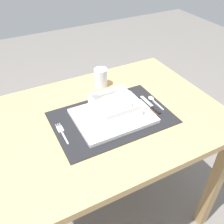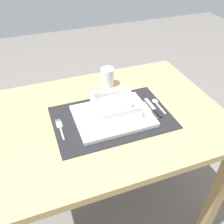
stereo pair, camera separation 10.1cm
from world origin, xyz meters
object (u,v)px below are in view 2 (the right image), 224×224
object	(u,v)px
spoon	(156,103)
butter_knife	(154,109)
porridge_bowl	(115,107)
drinking_glass	(108,78)
bread_knife	(151,112)
dining_table	(106,134)
fork	(60,128)

from	to	relation	value
spoon	butter_knife	size ratio (longest dim) A/B	0.78
porridge_bowl	spoon	xyz separation A→B (m)	(0.19, 0.00, -0.03)
porridge_bowl	butter_knife	distance (m)	0.17
drinking_glass	bread_knife	bearing A→B (deg)	-70.56
dining_table	spoon	bearing A→B (deg)	-0.95
spoon	butter_knife	world-z (taller)	spoon
bread_knife	dining_table	bearing A→B (deg)	168.49
fork	bread_knife	xyz separation A→B (m)	(0.38, -0.03, 0.00)
porridge_bowl	fork	distance (m)	0.24
butter_knife	bread_knife	world-z (taller)	same
spoon	fork	bearing A→B (deg)	178.27
porridge_bowl	butter_knife	world-z (taller)	porridge_bowl
fork	butter_knife	xyz separation A→B (m)	(0.40, -0.02, 0.00)
dining_table	porridge_bowl	bearing A→B (deg)	-11.51
fork	butter_knife	world-z (taller)	butter_knife
porridge_bowl	spoon	size ratio (longest dim) A/B	1.53
spoon	butter_knife	distance (m)	0.05
porridge_bowl	butter_knife	bearing A→B (deg)	-10.77
porridge_bowl	drinking_glass	world-z (taller)	drinking_glass
fork	drinking_glass	size ratio (longest dim) A/B	1.41
porridge_bowl	fork	world-z (taller)	porridge_bowl
fork	bread_knife	size ratio (longest dim) A/B	0.97
drinking_glass	dining_table	bearing A→B (deg)	-111.37
fork	spoon	xyz separation A→B (m)	(0.43, 0.01, 0.00)
porridge_bowl	fork	xyz separation A→B (m)	(-0.23, -0.01, -0.03)
butter_knife	bread_knife	xyz separation A→B (m)	(-0.02, -0.01, -0.00)
porridge_bowl	drinking_glass	size ratio (longest dim) A/B	1.86
porridge_bowl	fork	size ratio (longest dim) A/B	1.32
dining_table	porridge_bowl	distance (m)	0.15
dining_table	butter_knife	bearing A→B (deg)	-10.91
fork	bread_knife	world-z (taller)	bread_knife
porridge_bowl	butter_knife	size ratio (longest dim) A/B	1.19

